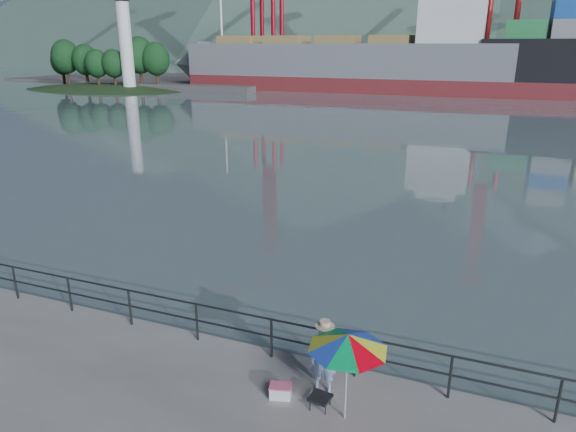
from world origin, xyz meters
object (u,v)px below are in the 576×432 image
object	(u,v)px
cooler_bag	(280,392)
bulk_carrier	(354,63)
fisherman	(324,360)
beach_umbrella	(348,342)

from	to	relation	value
cooler_bag	bulk_carrier	size ratio (longest dim) A/B	0.01
fisherman	cooler_bag	size ratio (longest dim) A/B	3.55
beach_umbrella	cooler_bag	bearing A→B (deg)	174.80
fisherman	cooler_bag	xyz separation A→B (m)	(-0.77, -0.51, -0.65)
fisherman	bulk_carrier	distance (m)	75.61
fisherman	bulk_carrier	size ratio (longest dim) A/B	0.03
beach_umbrella	bulk_carrier	world-z (taller)	bulk_carrier
bulk_carrier	cooler_bag	bearing A→B (deg)	-76.53
fisherman	beach_umbrella	xyz separation A→B (m)	(0.65, -0.64, 0.95)
beach_umbrella	cooler_bag	size ratio (longest dim) A/B	4.33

